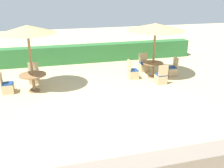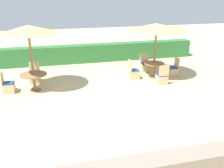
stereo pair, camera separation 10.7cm
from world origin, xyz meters
TOP-DOWN VIEW (x-y plane):
  - ground_plane at (0.00, 0.00)m, footprint 40.00×40.00m
  - hedge_row at (0.00, 6.79)m, footprint 13.00×0.70m
  - stone_border at (0.00, -3.13)m, footprint 10.00×0.56m
  - parasol_back_left at (-2.82, 2.91)m, footprint 2.22×2.22m
  - round_table_back_left at (-2.82, 2.91)m, footprint 1.10×1.10m
  - patio_chair_back_left_west at (-3.87, 2.93)m, footprint 0.46×0.46m
  - patio_chair_back_left_north at (-2.84, 3.89)m, footprint 0.46×0.46m
  - parasol_back_right at (2.76, 3.29)m, footprint 2.67×2.67m
  - round_table_back_right at (2.76, 3.29)m, footprint 1.00×1.00m
  - patio_chair_back_right_east at (3.76, 3.27)m, footprint 0.46×0.46m
  - patio_chair_back_right_south at (2.76, 2.36)m, footprint 0.46×0.46m
  - patio_chair_back_right_west at (1.75, 3.34)m, footprint 0.46×0.46m
  - patio_chair_back_right_north at (2.70, 4.31)m, footprint 0.46×0.46m

SIDE VIEW (x-z plane):
  - ground_plane at x=0.00m, z-range 0.00..0.00m
  - stone_border at x=0.00m, z-range 0.00..0.45m
  - patio_chair_back_left_west at x=-3.87m, z-range -0.20..0.73m
  - patio_chair_back_left_north at x=-2.84m, z-range -0.20..0.73m
  - patio_chair_back_right_east at x=3.76m, z-range -0.20..0.73m
  - patio_chair_back_right_south at x=2.76m, z-range -0.20..0.73m
  - patio_chair_back_right_west at x=1.75m, z-range -0.20..0.73m
  - patio_chair_back_right_north at x=2.70m, z-range -0.20..0.73m
  - hedge_row at x=0.00m, z-range 0.00..1.03m
  - round_table_back_right at x=2.76m, z-range 0.20..0.92m
  - round_table_back_left at x=-2.82m, z-range 0.22..0.96m
  - parasol_back_right at x=2.76m, z-range 1.13..3.73m
  - parasol_back_left at x=-2.82m, z-range 1.20..3.96m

